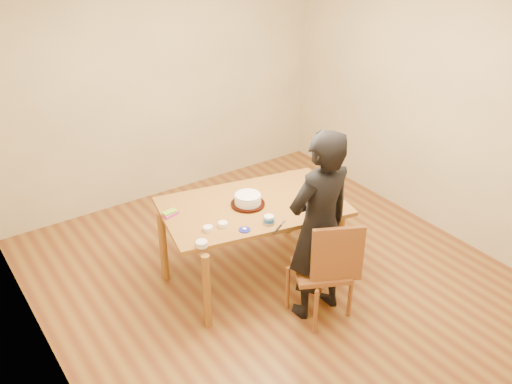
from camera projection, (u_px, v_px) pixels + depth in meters
room_shell at (260, 138)px, 4.88m from camera, size 4.00×4.50×2.70m
dining_table at (253, 206)px, 5.09m from camera, size 1.76×1.26×0.04m
dining_chair at (320, 269)px, 4.73m from camera, size 0.59×0.59×0.04m
cake_plate at (248, 204)px, 5.06m from camera, size 0.30×0.30×0.02m
cake at (248, 199)px, 5.04m from camera, size 0.24×0.24×0.08m
frosting_dome at (248, 194)px, 5.01m from camera, size 0.23×0.23×0.03m
frosting_tub at (269, 220)px, 4.78m from camera, size 0.08×0.08×0.07m
frosting_lid at (245, 230)px, 4.70m from camera, size 0.10×0.10×0.01m
frosting_dollop at (245, 228)px, 4.69m from camera, size 0.04×0.04×0.02m
ramekin_green at (202, 244)px, 4.48m from camera, size 0.09×0.09×0.04m
ramekin_yellow at (223, 224)px, 4.75m from camera, size 0.08×0.08×0.04m
ramekin_multi at (208, 229)px, 4.69m from camera, size 0.08×0.08×0.04m
candy_box_pink at (170, 214)px, 4.91m from camera, size 0.15×0.10×0.02m
candy_box_green at (169, 212)px, 4.90m from camera, size 0.13×0.08×0.02m
spatula at (278, 229)px, 4.71m from camera, size 0.14×0.09×0.01m
person at (319, 227)px, 4.58m from camera, size 0.62×0.41×1.68m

